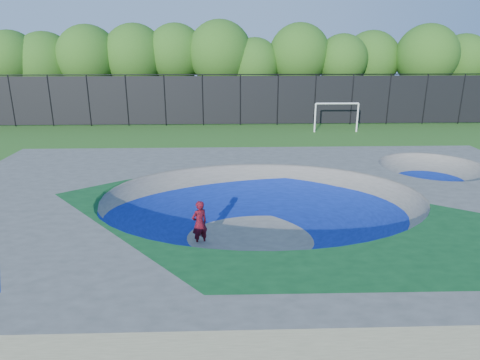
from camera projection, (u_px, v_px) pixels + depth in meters
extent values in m
plane|color=#2D641B|center=(261.00, 237.00, 14.79)|extent=(120.00, 120.00, 0.00)
cube|color=gray|center=(261.00, 217.00, 14.56)|extent=(22.00, 14.00, 1.50)
imported|color=#AD0D20|center=(200.00, 223.00, 13.95)|extent=(0.68, 0.63, 1.55)
cube|color=black|center=(200.00, 244.00, 14.18)|extent=(0.76, 0.64, 0.05)
cylinder|color=white|center=(315.00, 118.00, 31.72)|extent=(0.12, 0.12, 2.12)
cylinder|color=white|center=(357.00, 118.00, 31.82)|extent=(0.12, 0.12, 2.12)
cylinder|color=white|center=(337.00, 103.00, 31.45)|extent=(3.18, 0.12, 0.12)
cylinder|color=black|center=(12.00, 101.00, 33.59)|extent=(0.09, 0.09, 4.00)
cylinder|color=black|center=(50.00, 101.00, 33.69)|extent=(0.09, 0.09, 4.00)
cylinder|color=black|center=(89.00, 101.00, 33.78)|extent=(0.09, 0.09, 4.00)
cylinder|color=black|center=(127.00, 101.00, 33.87)|extent=(0.09, 0.09, 4.00)
cylinder|color=black|center=(165.00, 101.00, 33.97)|extent=(0.09, 0.09, 4.00)
cylinder|color=black|center=(203.00, 100.00, 34.06)|extent=(0.09, 0.09, 4.00)
cylinder|color=black|center=(240.00, 100.00, 34.15)|extent=(0.09, 0.09, 4.00)
cylinder|color=black|center=(278.00, 100.00, 34.25)|extent=(0.09, 0.09, 4.00)
cylinder|color=black|center=(315.00, 100.00, 34.34)|extent=(0.09, 0.09, 4.00)
cylinder|color=black|center=(352.00, 100.00, 34.43)|extent=(0.09, 0.09, 4.00)
cylinder|color=black|center=(389.00, 100.00, 34.53)|extent=(0.09, 0.09, 4.00)
cylinder|color=black|center=(425.00, 99.00, 34.62)|extent=(0.09, 0.09, 4.00)
cylinder|color=black|center=(461.00, 99.00, 34.71)|extent=(0.09, 0.09, 4.00)
cube|color=black|center=(240.00, 100.00, 34.15)|extent=(48.00, 0.03, 3.80)
cylinder|color=black|center=(240.00, 75.00, 33.54)|extent=(48.00, 0.08, 0.08)
cylinder|color=#4F3927|center=(17.00, 98.00, 37.91)|extent=(0.44, 0.44, 3.35)
sphere|color=#2B6019|center=(11.00, 58.00, 36.85)|extent=(4.70, 4.70, 4.70)
cylinder|color=#4F3927|center=(51.00, 101.00, 38.92)|extent=(0.44, 0.44, 2.69)
sphere|color=#2B6019|center=(46.00, 63.00, 37.89)|extent=(5.36, 5.36, 5.36)
cylinder|color=#4F3927|center=(92.00, 98.00, 38.60)|extent=(0.44, 0.44, 3.19)
sphere|color=#2B6019|center=(88.00, 56.00, 37.49)|extent=(5.44, 5.44, 5.44)
cylinder|color=#4F3927|center=(138.00, 97.00, 39.16)|extent=(0.44, 0.44, 3.22)
sphere|color=#2B6019|center=(135.00, 55.00, 38.02)|extent=(5.54, 5.54, 5.54)
cylinder|color=#4F3927|center=(178.00, 95.00, 39.34)|extent=(0.44, 0.44, 3.59)
sphere|color=#2B6019|center=(176.00, 53.00, 38.20)|extent=(5.14, 5.14, 5.14)
cylinder|color=#4F3927|center=(220.00, 97.00, 38.93)|extent=(0.44, 0.44, 3.39)
sphere|color=#2B6019|center=(220.00, 53.00, 37.76)|extent=(5.69, 5.69, 5.69)
cylinder|color=#4F3927|center=(254.00, 100.00, 38.95)|extent=(0.44, 0.44, 2.87)
sphere|color=#2B6019|center=(254.00, 64.00, 37.99)|extent=(4.57, 4.57, 4.57)
cylinder|color=#4F3927|center=(298.00, 96.00, 38.99)|extent=(0.44, 0.44, 3.41)
sphere|color=#2B6019|center=(299.00, 54.00, 37.85)|extent=(5.36, 5.36, 5.36)
cylinder|color=#4F3927|center=(340.00, 98.00, 38.71)|extent=(0.44, 0.44, 3.28)
sphere|color=#2B6019|center=(342.00, 60.00, 37.69)|extent=(4.46, 4.46, 4.46)
cylinder|color=#4F3927|center=(368.00, 97.00, 40.50)|extent=(0.44, 0.44, 2.93)
sphere|color=#2B6019|center=(371.00, 60.00, 39.45)|extent=(5.23, 5.23, 5.23)
cylinder|color=#4F3927|center=(421.00, 98.00, 38.74)|extent=(0.44, 0.44, 3.26)
sphere|color=#2B6019|center=(427.00, 56.00, 37.62)|extent=(5.43, 5.43, 5.43)
cylinder|color=#4F3927|center=(457.00, 96.00, 40.51)|extent=(0.44, 0.44, 3.05)
sphere|color=#2B6019|center=(462.00, 60.00, 39.49)|extent=(4.77, 4.77, 4.77)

